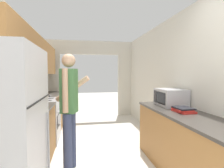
# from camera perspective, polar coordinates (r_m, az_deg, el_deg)

# --- Properties ---
(wall_left) EXTENTS (0.38, 7.09, 2.50)m
(wall_left) POSITION_cam_1_polar(r_m,az_deg,el_deg) (3.46, -27.64, 4.20)
(wall_left) COLOR silver
(wall_left) RESTS_ON ground_plane
(wall_right) EXTENTS (0.06, 7.09, 2.50)m
(wall_right) POSITION_cam_1_polar(r_m,az_deg,el_deg) (3.34, 21.17, 0.17)
(wall_right) COLOR silver
(wall_right) RESTS_ON ground_plane
(wall_far_with_doorway) EXTENTS (3.20, 0.06, 2.50)m
(wall_far_with_doorway) POSITION_cam_1_polar(r_m,az_deg,el_deg) (5.83, -7.19, 3.73)
(wall_far_with_doorway) COLOR silver
(wall_far_with_doorway) RESTS_ON ground_plane
(counter_left) EXTENTS (0.62, 3.65, 0.88)m
(counter_left) POSITION_cam_1_polar(r_m,az_deg,el_deg) (4.06, -21.49, -10.86)
(counter_left) COLOR #9E6B38
(counter_left) RESTS_ON ground_plane
(counter_right) EXTENTS (0.62, 2.00, 0.88)m
(counter_right) POSITION_cam_1_polar(r_m,az_deg,el_deg) (2.75, 22.54, -17.74)
(counter_right) COLOR #9E6B38
(counter_right) RESTS_ON ground_plane
(range_oven) EXTENTS (0.66, 0.76, 1.02)m
(range_oven) POSITION_cam_1_polar(r_m,az_deg,el_deg) (4.03, -21.44, -10.87)
(range_oven) COLOR #B7B7BC
(range_oven) RESTS_ON ground_plane
(person) EXTENTS (0.54, 0.44, 1.71)m
(person) POSITION_cam_1_polar(r_m,az_deg,el_deg) (2.66, -13.79, -7.56)
(person) COLOR #384266
(person) RESTS_ON ground_plane
(microwave) EXTENTS (0.40, 0.50, 0.28)m
(microwave) POSITION_cam_1_polar(r_m,az_deg,el_deg) (3.11, 18.57, -4.15)
(microwave) COLOR #B7B7BC
(microwave) RESTS_ON counter_right
(book_stack) EXTENTS (0.25, 0.33, 0.07)m
(book_stack) POSITION_cam_1_polar(r_m,az_deg,el_deg) (2.67, 22.20, -7.78)
(book_stack) COLOR red
(book_stack) RESTS_ON counter_right
(knife) EXTENTS (0.09, 0.34, 0.02)m
(knife) POSITION_cam_1_polar(r_m,az_deg,el_deg) (4.48, -19.67, -3.65)
(knife) COLOR #B7B7BC
(knife) RESTS_ON counter_left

